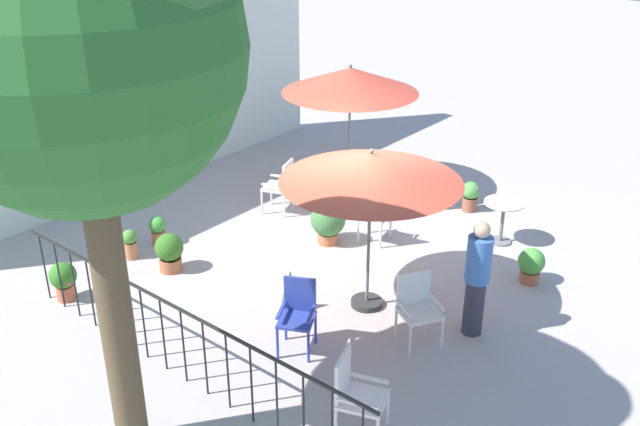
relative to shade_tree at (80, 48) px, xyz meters
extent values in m
plane|color=#AEA39F|center=(4.36, 0.51, -4.14)|extent=(60.00, 60.00, 0.00)
cube|color=silver|center=(4.36, 5.62, -1.92)|extent=(9.35, 0.30, 4.45)
cube|color=black|center=(0.99, 0.51, -3.14)|extent=(0.03, 5.83, 0.03)
cylinder|color=black|center=(0.99, -1.50, -3.64)|extent=(0.02, 0.02, 1.00)
cylinder|color=black|center=(0.99, -1.13, -3.64)|extent=(0.02, 0.02, 1.00)
cylinder|color=black|center=(0.99, -0.77, -3.64)|extent=(0.02, 0.02, 1.00)
cylinder|color=black|center=(0.99, -0.40, -3.64)|extent=(0.02, 0.02, 1.00)
cylinder|color=black|center=(0.99, -0.04, -3.64)|extent=(0.02, 0.02, 1.00)
cylinder|color=black|center=(0.99, 0.33, -3.64)|extent=(0.02, 0.02, 1.00)
cylinder|color=black|center=(0.99, 0.69, -3.64)|extent=(0.02, 0.02, 1.00)
cylinder|color=black|center=(0.99, 1.05, -3.64)|extent=(0.02, 0.02, 1.00)
cylinder|color=black|center=(0.99, 1.42, -3.64)|extent=(0.02, 0.02, 1.00)
cylinder|color=black|center=(0.99, 1.78, -3.64)|extent=(0.02, 0.02, 1.00)
cylinder|color=black|center=(0.99, 2.15, -3.64)|extent=(0.02, 0.02, 1.00)
cylinder|color=black|center=(0.99, 2.51, -3.64)|extent=(0.02, 0.02, 1.00)
cylinder|color=black|center=(0.99, 2.88, -3.64)|extent=(0.02, 0.02, 1.00)
cylinder|color=black|center=(0.99, 3.24, -3.64)|extent=(0.02, 0.02, 1.00)
cylinder|color=brown|center=(-0.05, -0.03, -2.56)|extent=(0.33, 0.33, 3.17)
sphere|color=#276227|center=(-0.05, -0.03, 0.01)|extent=(2.79, 2.79, 2.79)
sphere|color=#29692F|center=(0.65, 0.24, -0.27)|extent=(1.67, 1.67, 1.67)
cylinder|color=#2D2D2D|center=(6.67, 2.24, -4.10)|extent=(0.44, 0.44, 0.08)
cylinder|color=slate|center=(6.67, 2.24, -2.95)|extent=(0.04, 0.04, 2.39)
cone|color=#E34D38|center=(6.67, 2.24, -1.98)|extent=(2.46, 2.46, 0.45)
sphere|color=slate|center=(6.67, 2.24, -1.73)|extent=(0.06, 0.06, 0.06)
cylinder|color=#2D2D2D|center=(3.68, -0.35, -4.10)|extent=(0.44, 0.44, 0.08)
cylinder|color=slate|center=(3.68, -0.35, -3.02)|extent=(0.04, 0.04, 2.26)
cone|color=#E15037|center=(3.68, -0.35, -2.08)|extent=(2.39, 2.39, 0.38)
sphere|color=slate|center=(3.68, -0.35, -1.86)|extent=(0.06, 0.06, 0.06)
cylinder|color=silver|center=(6.61, -0.93, -3.44)|extent=(0.65, 0.65, 0.02)
cylinder|color=slate|center=(6.61, -0.93, -3.80)|extent=(0.06, 0.06, 0.69)
cylinder|color=slate|center=(6.61, -0.93, -4.13)|extent=(0.36, 0.36, 0.03)
cube|color=white|center=(5.20, 2.71, -3.68)|extent=(0.61, 0.60, 0.04)
cube|color=white|center=(5.28, 2.51, -3.43)|extent=(0.44, 0.20, 0.47)
cube|color=white|center=(5.41, 2.79, -3.56)|extent=(0.19, 0.40, 0.03)
cube|color=white|center=(5.00, 2.63, -3.56)|extent=(0.19, 0.40, 0.03)
cylinder|color=white|center=(5.33, 2.98, -3.92)|extent=(0.04, 0.04, 0.44)
cylinder|color=white|center=(4.92, 2.82, -3.92)|extent=(0.04, 0.04, 0.44)
cylinder|color=white|center=(5.49, 2.59, -3.92)|extent=(0.04, 0.04, 0.44)
cylinder|color=white|center=(5.07, 2.43, -3.92)|extent=(0.04, 0.04, 0.44)
cube|color=silver|center=(5.35, 0.70, -3.70)|extent=(0.52, 0.51, 0.04)
cube|color=silver|center=(5.15, 0.66, -3.44)|extent=(0.12, 0.41, 0.49)
cube|color=silver|center=(5.39, 0.51, -3.58)|extent=(0.40, 0.12, 0.03)
cube|color=silver|center=(5.31, 0.90, -3.58)|extent=(0.40, 0.12, 0.03)
cylinder|color=silver|center=(5.59, 0.55, -3.93)|extent=(0.04, 0.04, 0.42)
cylinder|color=silver|center=(5.51, 0.94, -3.93)|extent=(0.04, 0.04, 0.42)
cylinder|color=silver|center=(5.19, 0.47, -3.93)|extent=(0.04, 0.04, 0.42)
cylinder|color=silver|center=(5.11, 0.86, -3.93)|extent=(0.04, 0.04, 0.42)
cube|color=#2E3D96|center=(2.27, -0.29, -3.69)|extent=(0.59, 0.58, 0.04)
cube|color=#2E3D96|center=(2.45, -0.20, -3.43)|extent=(0.22, 0.38, 0.47)
cube|color=#2E3D96|center=(2.18, -0.12, -3.57)|extent=(0.37, 0.22, 0.03)
cube|color=#2E3D96|center=(2.36, -0.46, -3.57)|extent=(0.37, 0.22, 0.03)
cylinder|color=#2E3D96|center=(2.00, -0.21, -3.92)|extent=(0.04, 0.04, 0.44)
cylinder|color=#2E3D96|center=(2.18, -0.56, -3.92)|extent=(0.04, 0.04, 0.44)
cylinder|color=#2E3D96|center=(2.36, -0.02, -3.92)|extent=(0.04, 0.04, 0.44)
cylinder|color=#2E3D96|center=(2.54, -0.37, -3.92)|extent=(0.04, 0.04, 0.44)
cube|color=white|center=(3.36, -1.39, -3.69)|extent=(0.64, 0.63, 0.04)
cube|color=white|center=(3.47, -1.22, -3.43)|extent=(0.41, 0.27, 0.47)
cube|color=white|center=(3.17, -1.28, -3.57)|extent=(0.24, 0.36, 0.03)
cube|color=white|center=(3.55, -1.50, -3.57)|extent=(0.24, 0.36, 0.03)
cylinder|color=white|center=(3.07, -1.45, -3.92)|extent=(0.04, 0.04, 0.44)
cylinder|color=white|center=(3.45, -1.68, -3.92)|extent=(0.04, 0.04, 0.44)
cylinder|color=white|center=(3.28, -1.10, -3.92)|extent=(0.04, 0.04, 0.44)
cylinder|color=white|center=(3.66, -1.33, -3.92)|extent=(0.04, 0.04, 0.44)
cube|color=white|center=(1.61, -1.78, -3.71)|extent=(0.61, 0.62, 0.04)
cube|color=white|center=(1.54, -1.57, -3.44)|extent=(0.43, 0.19, 0.50)
cube|color=white|center=(1.41, -1.86, -3.59)|extent=(0.19, 0.43, 0.03)
cube|color=white|center=(1.81, -1.71, -3.59)|extent=(0.19, 0.43, 0.03)
cylinder|color=white|center=(1.89, -1.92, -3.93)|extent=(0.04, 0.04, 0.42)
cylinder|color=white|center=(1.33, -1.64, -3.93)|extent=(0.04, 0.04, 0.42)
cylinder|color=white|center=(1.74, -1.50, -3.93)|extent=(0.04, 0.04, 0.42)
cylinder|color=brown|center=(7.39, 0.06, -4.02)|extent=(0.27, 0.27, 0.25)
cylinder|color=#382819|center=(7.39, 0.06, -3.90)|extent=(0.23, 0.23, 0.02)
sphere|color=#4F9B44|center=(7.39, 0.06, -3.76)|extent=(0.32, 0.32, 0.32)
sphere|color=#B649AF|center=(7.37, -0.07, -3.69)|extent=(0.06, 0.06, 0.06)
sphere|color=#B649AF|center=(7.48, 0.15, -3.78)|extent=(0.06, 0.06, 0.06)
cylinder|color=#B15D3A|center=(5.71, -1.84, -4.05)|extent=(0.28, 0.28, 0.18)
cylinder|color=#382819|center=(5.71, -1.84, -3.98)|extent=(0.25, 0.25, 0.02)
sphere|color=#4A9B3B|center=(5.71, -1.84, -3.80)|extent=(0.39, 0.39, 0.39)
cylinder|color=#C36A42|center=(4.81, 1.24, -4.05)|extent=(0.34, 0.34, 0.18)
cylinder|color=#382819|center=(4.81, 1.24, -3.97)|extent=(0.30, 0.30, 0.02)
sphere|color=#41763E|center=(4.81, 1.24, -3.72)|extent=(0.57, 0.57, 0.57)
cylinder|color=#C86244|center=(1.12, 3.03, -4.03)|extent=(0.26, 0.26, 0.22)
cylinder|color=#382819|center=(1.12, 3.03, -3.93)|extent=(0.23, 0.23, 0.02)
sphere|color=#347522|center=(1.12, 3.03, -3.76)|extent=(0.38, 0.38, 0.38)
sphere|color=#D33D6A|center=(1.21, 3.14, -3.72)|extent=(0.07, 0.07, 0.07)
sphere|color=#D33D6A|center=(1.10, 2.87, -3.81)|extent=(0.08, 0.08, 0.08)
sphere|color=#D33D6A|center=(1.19, 2.91, -3.74)|extent=(0.07, 0.07, 0.07)
cylinder|color=#C8724A|center=(2.45, 3.30, -4.01)|extent=(0.20, 0.20, 0.27)
cylinder|color=#382819|center=(2.45, 3.30, -3.88)|extent=(0.18, 0.18, 0.02)
sphere|color=#4F8E36|center=(2.45, 3.30, -3.77)|extent=(0.23, 0.23, 0.23)
cylinder|color=#B5633F|center=(2.60, 2.53, -4.04)|extent=(0.34, 0.34, 0.21)
cylinder|color=#382819|center=(2.60, 2.53, -3.95)|extent=(0.30, 0.30, 0.02)
sphere|color=#366B20|center=(2.60, 2.53, -3.75)|extent=(0.43, 0.43, 0.43)
sphere|color=#AE4AAD|center=(2.72, 2.64, -3.71)|extent=(0.10, 0.10, 0.10)
sphere|color=#AE4AAD|center=(2.75, 2.56, -3.81)|extent=(0.13, 0.13, 0.13)
cylinder|color=#C56D44|center=(3.03, 3.34, -4.03)|extent=(0.23, 0.23, 0.23)
cylinder|color=#382819|center=(3.03, 3.34, -3.93)|extent=(0.20, 0.20, 0.02)
sphere|color=#459536|center=(3.03, 3.34, -3.80)|extent=(0.28, 0.28, 0.28)
cylinder|color=brown|center=(2.92, 0.38, -4.06)|extent=(0.25, 0.25, 0.17)
cylinder|color=#382819|center=(2.92, 0.38, -3.98)|extent=(0.22, 0.22, 0.02)
cone|color=#3A7A37|center=(2.92, 0.38, -3.74)|extent=(0.24, 0.24, 0.46)
cylinder|color=#33333D|center=(4.02, -1.80, -3.75)|extent=(0.26, 0.26, 0.78)
cylinder|color=#3E6DB5|center=(4.02, -1.80, -3.06)|extent=(0.45, 0.45, 0.61)
sphere|color=tan|center=(4.02, -1.80, -2.65)|extent=(0.21, 0.21, 0.21)
camera|label=1|loc=(-3.23, -5.16, 1.23)|focal=39.74mm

